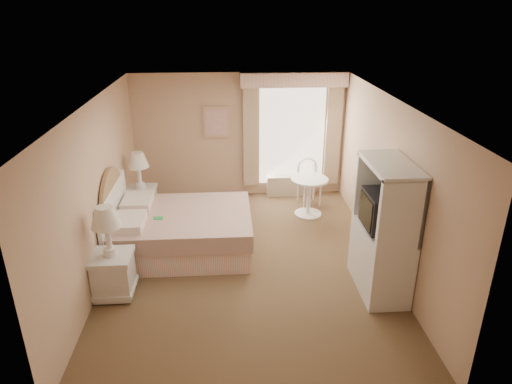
{
  "coord_description": "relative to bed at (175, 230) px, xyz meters",
  "views": [
    {
      "loc": [
        -0.26,
        -6.09,
        3.74
      ],
      "look_at": [
        0.17,
        0.3,
        1.06
      ],
      "focal_mm": 32.0,
      "sensor_mm": 36.0,
      "label": 1
    }
  ],
  "objects": [
    {
      "name": "room",
      "position": [
        1.12,
        -0.48,
        0.89
      ],
      "size": [
        4.21,
        5.51,
        2.51
      ],
      "color": "brown",
      "rests_on": "ground"
    },
    {
      "name": "window",
      "position": [
        2.17,
        2.18,
        0.98
      ],
      "size": [
        2.05,
        0.22,
        2.51
      ],
      "color": "white",
      "rests_on": "room"
    },
    {
      "name": "framed_art",
      "position": [
        0.67,
        2.23,
        1.19
      ],
      "size": [
        0.52,
        0.04,
        0.62
      ],
      "color": "tan",
      "rests_on": "room"
    },
    {
      "name": "bed",
      "position": [
        0.0,
        0.0,
        0.0
      ],
      "size": [
        2.17,
        1.71,
        1.51
      ],
      "color": "#E29D93",
      "rests_on": "room"
    },
    {
      "name": "nightstand_near",
      "position": [
        -0.72,
        -1.19,
        0.13
      ],
      "size": [
        0.54,
        0.54,
        1.31
      ],
      "color": "silver",
      "rests_on": "room"
    },
    {
      "name": "nightstand_far",
      "position": [
        -0.72,
        1.2,
        0.12
      ],
      "size": [
        0.53,
        0.53,
        1.27
      ],
      "color": "silver",
      "rests_on": "room"
    },
    {
      "name": "round_table",
      "position": [
        2.36,
        1.17,
        0.12
      ],
      "size": [
        0.69,
        0.69,
        0.73
      ],
      "color": "white",
      "rests_on": "room"
    },
    {
      "name": "cafe_chair",
      "position": [
        2.45,
        1.73,
        0.16
      ],
      "size": [
        0.52,
        0.52,
        0.91
      ],
      "rotation": [
        0.0,
        0.0,
        0.21
      ],
      "color": "white",
      "rests_on": "room"
    },
    {
      "name": "armoire",
      "position": [
        2.93,
        -1.26,
        0.41
      ],
      "size": [
        0.56,
        1.12,
        1.87
      ],
      "color": "silver",
      "rests_on": "room"
    }
  ]
}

